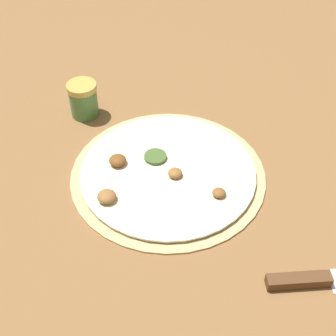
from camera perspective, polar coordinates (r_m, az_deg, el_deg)
name	(u,v)px	position (r m, az deg, el deg)	size (l,w,h in m)	color
ground_plane	(168,175)	(0.85, 0.00, -0.82)	(3.00, 3.00, 0.00)	olive
pizza	(167,173)	(0.85, -0.14, -0.58)	(0.35, 0.35, 0.03)	#D6B77A
knife	(328,280)	(0.75, 18.93, -12.74)	(0.19, 0.22, 0.02)	silver
spice_jar	(85,99)	(0.98, -10.13, 8.31)	(0.06, 0.06, 0.07)	#4C7F42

